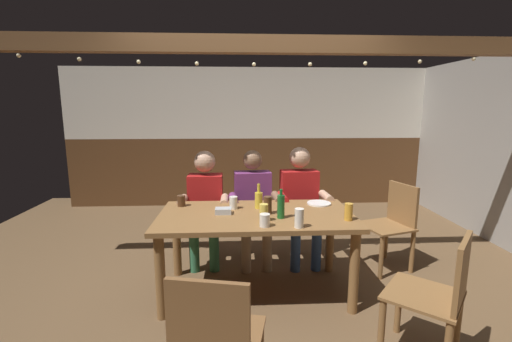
# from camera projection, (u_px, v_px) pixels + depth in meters

# --- Properties ---
(ground_plane) EXTENTS (7.20, 7.20, 0.00)m
(ground_plane) POSITION_uv_depth(u_px,v_px,m) (257.00, 297.00, 3.05)
(ground_plane) COLOR brown
(back_wall_upper) EXTENTS (5.96, 0.12, 1.16)m
(back_wall_upper) POSITION_uv_depth(u_px,v_px,m) (247.00, 103.00, 5.75)
(back_wall_upper) COLOR silver
(back_wall_wainscot) EXTENTS (5.96, 0.12, 1.14)m
(back_wall_wainscot) POSITION_uv_depth(u_px,v_px,m) (247.00, 171.00, 5.95)
(back_wall_wainscot) COLOR brown
(back_wall_wainscot) RESTS_ON ground_plane
(ceiling_beam) EXTENTS (5.37, 0.14, 0.16)m
(ceiling_beam) POSITION_uv_depth(u_px,v_px,m) (254.00, 45.00, 3.19)
(ceiling_beam) COLOR brown
(dining_table) EXTENTS (1.69, 0.89, 0.73)m
(dining_table) POSITION_uv_depth(u_px,v_px,m) (256.00, 225.00, 3.03)
(dining_table) COLOR brown
(dining_table) RESTS_ON ground_plane
(person_0) EXTENTS (0.51, 0.52, 1.20)m
(person_0) POSITION_uv_depth(u_px,v_px,m) (205.00, 201.00, 3.67)
(person_0) COLOR #AD1919
(person_0) RESTS_ON ground_plane
(person_1) EXTENTS (0.55, 0.53, 1.20)m
(person_1) POSITION_uv_depth(u_px,v_px,m) (253.00, 202.00, 3.68)
(person_1) COLOR #6B2D66
(person_1) RESTS_ON ground_plane
(person_2) EXTENTS (0.55, 0.53, 1.23)m
(person_2) POSITION_uv_depth(u_px,v_px,m) (300.00, 199.00, 3.71)
(person_2) COLOR #AD1919
(person_2) RESTS_ON ground_plane
(chair_empty_near_right) EXTENTS (0.55, 0.55, 0.88)m
(chair_empty_near_right) POSITION_uv_depth(u_px,v_px,m) (392.00, 223.00, 3.56)
(chair_empty_near_right) COLOR brown
(chair_empty_near_right) RESTS_ON ground_plane
(chair_empty_near_left) EXTENTS (0.62, 0.62, 0.88)m
(chair_empty_near_left) POSITION_uv_depth(u_px,v_px,m) (437.00, 296.00, 2.18)
(chair_empty_near_left) COLOR brown
(chair_empty_near_left) RESTS_ON ground_plane
(condiment_caddy) EXTENTS (0.14, 0.10, 0.05)m
(condiment_caddy) POSITION_uv_depth(u_px,v_px,m) (223.00, 211.00, 3.01)
(condiment_caddy) COLOR #B2B7BC
(condiment_caddy) RESTS_ON dining_table
(plate_0) EXTENTS (0.23, 0.23, 0.01)m
(plate_0) POSITION_uv_depth(u_px,v_px,m) (319.00, 203.00, 3.32)
(plate_0) COLOR white
(plate_0) RESTS_ON dining_table
(bottle_0) EXTENTS (0.07, 0.07, 0.23)m
(bottle_0) POSITION_uv_depth(u_px,v_px,m) (259.00, 199.00, 3.17)
(bottle_0) COLOR gold
(bottle_0) RESTS_ON dining_table
(bottle_1) EXTENTS (0.06, 0.06, 0.25)m
(bottle_1) POSITION_uv_depth(u_px,v_px,m) (281.00, 206.00, 2.88)
(bottle_1) COLOR #195923
(bottle_1) RESTS_ON dining_table
(pint_glass_0) EXTENTS (0.07, 0.07, 0.14)m
(pint_glass_0) POSITION_uv_depth(u_px,v_px,m) (349.00, 212.00, 2.83)
(pint_glass_0) COLOR gold
(pint_glass_0) RESTS_ON dining_table
(pint_glass_1) EXTENTS (0.07, 0.07, 0.15)m
(pint_glass_1) POSITION_uv_depth(u_px,v_px,m) (299.00, 218.00, 2.65)
(pint_glass_1) COLOR white
(pint_glass_1) RESTS_ON dining_table
(pint_glass_2) EXTENTS (0.07, 0.07, 0.10)m
(pint_glass_2) POSITION_uv_depth(u_px,v_px,m) (181.00, 201.00, 3.24)
(pint_glass_2) COLOR #4C2D19
(pint_glass_2) RESTS_ON dining_table
(pint_glass_3) EXTENTS (0.07, 0.07, 0.11)m
(pint_glass_3) POSITION_uv_depth(u_px,v_px,m) (234.00, 203.00, 3.15)
(pint_glass_3) COLOR white
(pint_glass_3) RESTS_ON dining_table
(pint_glass_4) EXTENTS (0.07, 0.07, 0.16)m
(pint_glass_4) POSITION_uv_depth(u_px,v_px,m) (268.00, 205.00, 3.00)
(pint_glass_4) COLOR #4C2D19
(pint_glass_4) RESTS_ON dining_table
(pint_glass_5) EXTENTS (0.07, 0.07, 0.14)m
(pint_glass_5) POSITION_uv_depth(u_px,v_px,m) (264.00, 213.00, 2.81)
(pint_glass_5) COLOR #E5C64C
(pint_glass_5) RESTS_ON dining_table
(pint_glass_6) EXTENTS (0.08, 0.08, 0.10)m
(pint_glass_6) POSITION_uv_depth(u_px,v_px,m) (265.00, 220.00, 2.68)
(pint_glass_6) COLOR white
(pint_glass_6) RESTS_ON dining_table
(string_lights) EXTENTS (4.21, 0.04, 0.10)m
(string_lights) POSITION_uv_depth(u_px,v_px,m) (254.00, 61.00, 3.17)
(string_lights) COLOR #F9EAB2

